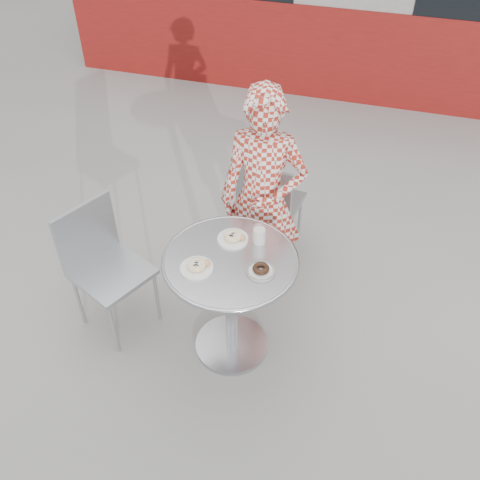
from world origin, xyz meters
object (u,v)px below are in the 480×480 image
(plate_checker, at_px, (261,270))
(plate_far, at_px, (233,237))
(plate_near, at_px, (197,266))
(chair_far, at_px, (271,221))
(seated_person, at_px, (263,200))
(chair_left, at_px, (115,292))
(milk_cup, at_px, (259,235))
(bistro_table, at_px, (231,283))

(plate_checker, bearing_deg, plate_far, 136.50)
(plate_near, relative_size, plate_checker, 1.14)
(chair_far, distance_m, plate_far, 1.00)
(chair_far, xyz_separation_m, seated_person, (0.03, -0.40, 0.50))
(chair_left, distance_m, plate_near, 0.84)
(plate_far, xyz_separation_m, milk_cup, (0.15, 0.02, 0.04))
(plate_far, bearing_deg, plate_checker, -43.50)
(chair_left, bearing_deg, plate_near, -76.22)
(chair_far, relative_size, seated_person, 0.56)
(chair_far, height_order, milk_cup, milk_cup)
(chair_left, bearing_deg, plate_checker, -68.18)
(bistro_table, distance_m, plate_checker, 0.28)
(seated_person, xyz_separation_m, milk_cup, (0.09, -0.43, 0.08))
(bistro_table, height_order, chair_left, chair_left)
(bistro_table, distance_m, plate_near, 0.29)
(chair_far, height_order, plate_far, chair_far)
(bistro_table, bearing_deg, chair_left, -179.90)
(bistro_table, distance_m, chair_left, 0.85)
(seated_person, relative_size, plate_near, 8.38)
(bistro_table, relative_size, seated_person, 0.51)
(plate_near, height_order, milk_cup, milk_cup)
(plate_far, relative_size, plate_near, 0.99)
(plate_far, bearing_deg, plate_near, -112.58)
(chair_left, xyz_separation_m, plate_checker, (0.98, -0.05, 0.52))
(chair_left, distance_m, plate_checker, 1.11)
(plate_far, bearing_deg, bistro_table, -78.70)
(chair_far, xyz_separation_m, plate_near, (-0.15, -1.13, 0.54))
(bistro_table, height_order, plate_near, plate_near)
(milk_cup, bearing_deg, plate_checker, -72.54)
(plate_near, bearing_deg, milk_cup, 48.61)
(plate_near, bearing_deg, chair_far, 82.48)
(seated_person, bearing_deg, chair_far, 92.12)
(chair_far, distance_m, chair_left, 1.28)
(plate_far, bearing_deg, seated_person, 82.46)
(bistro_table, relative_size, milk_cup, 6.68)
(plate_checker, relative_size, milk_cup, 1.36)
(plate_checker, height_order, milk_cup, milk_cup)
(plate_far, relative_size, milk_cup, 1.53)
(bistro_table, relative_size, plate_checker, 4.92)
(chair_far, bearing_deg, bistro_table, 96.99)
(plate_near, distance_m, plate_checker, 0.35)
(bistro_table, xyz_separation_m, chair_far, (-0.00, 1.00, -0.33))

